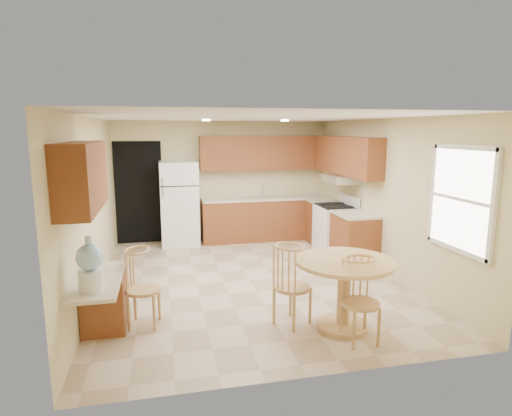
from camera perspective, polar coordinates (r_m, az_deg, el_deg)
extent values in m
plane|color=tan|center=(6.80, -0.88, -9.58)|extent=(5.50, 5.50, 0.00)
cube|color=white|center=(6.40, -0.94, 11.97)|extent=(4.50, 5.50, 0.02)
cube|color=#D0C08C|center=(9.17, -4.40, 3.63)|extent=(4.50, 0.02, 2.50)
cube|color=#D0C08C|center=(3.89, 7.34, -5.69)|extent=(4.50, 0.02, 2.50)
cube|color=#D0C08C|center=(6.43, -20.96, 0.08)|extent=(0.02, 5.50, 2.50)
cube|color=#D0C08C|center=(7.27, 16.73, 1.46)|extent=(0.02, 5.50, 2.50)
cube|color=black|center=(9.10, -15.34, 1.97)|extent=(0.90, 0.02, 2.10)
cube|color=brown|center=(9.17, 1.36, -1.49)|extent=(2.75, 0.60, 0.87)
cube|color=beige|center=(9.09, 1.37, 1.31)|extent=(2.75, 0.63, 0.04)
cube|color=brown|center=(8.94, 8.99, -1.93)|extent=(0.60, 0.59, 0.87)
cube|color=beige|center=(8.86, 9.07, 0.94)|extent=(0.63, 0.59, 0.04)
cube|color=brown|center=(7.65, 12.98, -4.18)|extent=(0.60, 0.80, 0.87)
cube|color=beige|center=(7.55, 13.12, -0.83)|extent=(0.63, 0.80, 0.04)
cube|color=brown|center=(9.12, 1.19, 7.41)|extent=(2.75, 0.33, 0.70)
cube|color=brown|center=(8.21, 11.81, 6.87)|extent=(0.33, 2.42, 0.70)
cube|color=brown|center=(4.75, -22.17, 3.91)|extent=(0.33, 1.40, 0.70)
cube|color=silver|center=(9.08, 1.22, 1.45)|extent=(0.78, 0.44, 0.01)
cube|color=silver|center=(8.19, 11.24, 3.86)|extent=(0.50, 0.76, 0.14)
cube|color=brown|center=(5.37, -19.66, -11.71)|extent=(0.48, 0.42, 0.72)
cube|color=beige|center=(4.88, -20.48, -9.10)|extent=(0.50, 1.20, 0.04)
cube|color=white|center=(5.70, 25.73, 1.06)|extent=(0.05, 1.00, 1.20)
cube|color=white|center=(5.64, 26.14, 7.28)|extent=(0.05, 1.10, 0.06)
cube|color=white|center=(5.82, 25.17, -4.98)|extent=(0.05, 1.10, 0.06)
cube|color=white|center=(5.30, 29.15, 0.13)|extent=(0.05, 0.06, 1.28)
cube|color=white|center=(6.12, 22.61, 1.86)|extent=(0.05, 0.06, 1.28)
cylinder|color=white|center=(7.51, -6.65, 11.55)|extent=(0.14, 0.14, 0.02)
cylinder|color=white|center=(7.78, 3.87, 11.56)|extent=(0.14, 0.14, 0.02)
cube|color=white|center=(8.79, -10.17, 0.58)|extent=(0.75, 0.70, 1.70)
cube|color=black|center=(8.38, -10.15, 2.88)|extent=(0.74, 0.01, 0.02)
cube|color=silver|center=(8.38, -12.28, 2.11)|extent=(0.03, 0.03, 0.18)
cube|color=silver|center=(8.35, -12.33, 3.46)|extent=(0.03, 0.03, 0.14)
cube|color=white|center=(8.32, 10.50, -2.80)|extent=(0.65, 0.76, 0.90)
cube|color=black|center=(8.23, 10.60, 0.28)|extent=(0.64, 0.75, 0.02)
cube|color=white|center=(8.33, 12.40, 1.00)|extent=(0.06, 0.76, 0.18)
cylinder|color=tan|center=(5.36, 11.45, -15.12)|extent=(0.61, 0.61, 0.07)
cylinder|color=tan|center=(5.21, 11.60, -11.36)|extent=(0.15, 0.15, 0.76)
cylinder|color=tan|center=(5.07, 11.77, -7.03)|extent=(1.14, 1.14, 0.04)
cylinder|color=tan|center=(5.22, 4.87, -10.51)|extent=(0.43, 0.43, 0.04)
cylinder|color=tan|center=(5.40, 2.73, -12.39)|extent=(0.04, 0.04, 0.46)
cylinder|color=tan|center=(5.49, 5.91, -12.06)|extent=(0.04, 0.04, 0.46)
cylinder|color=tan|center=(5.13, 3.66, -13.68)|extent=(0.04, 0.04, 0.46)
cylinder|color=tan|center=(5.22, 7.01, -13.31)|extent=(0.04, 0.04, 0.46)
cylinder|color=tan|center=(4.94, 13.78, -12.28)|extent=(0.42, 0.42, 0.04)
cylinder|color=tan|center=(5.09, 11.36, -14.20)|extent=(0.04, 0.04, 0.45)
cylinder|color=tan|center=(5.21, 14.44, -13.74)|extent=(0.04, 0.04, 0.45)
cylinder|color=tan|center=(4.85, 12.83, -15.57)|extent=(0.04, 0.04, 0.45)
cylinder|color=tan|center=(4.97, 16.03, -15.03)|extent=(0.04, 0.04, 0.45)
cylinder|color=tan|center=(5.35, -14.78, -10.55)|extent=(0.41, 0.41, 0.04)
cylinder|color=tan|center=(5.57, -16.17, -12.19)|extent=(0.04, 0.04, 0.44)
cylinder|color=tan|center=(5.56, -13.06, -12.10)|extent=(0.04, 0.04, 0.44)
cylinder|color=tan|center=(5.30, -16.37, -13.41)|extent=(0.04, 0.04, 0.44)
cylinder|color=tan|center=(5.29, -13.08, -13.31)|extent=(0.04, 0.04, 0.44)
cylinder|color=white|center=(4.54, -21.12, -8.96)|extent=(0.24, 0.24, 0.21)
sphere|color=#9BCAEF|center=(4.47, -21.31, -6.13)|extent=(0.26, 0.26, 0.26)
cylinder|color=#9BCAEF|center=(4.43, -21.45, -4.04)|extent=(0.07, 0.07, 0.07)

